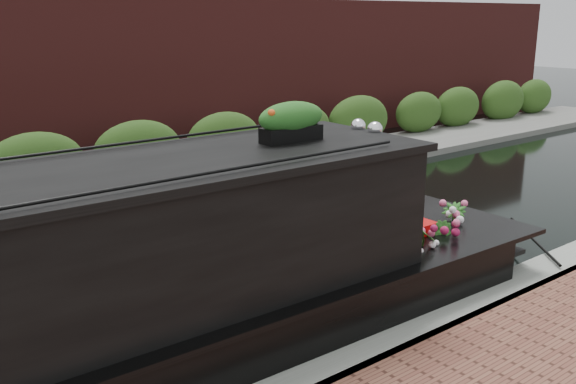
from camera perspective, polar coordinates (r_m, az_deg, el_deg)
ground at (r=9.12m, az=-10.44°, el=-7.77°), size 80.00×80.00×0.00m
near_bank_coping at (r=6.70m, az=3.75°, el=-16.65°), size 40.00×0.60×0.50m
far_bank_path at (r=12.79m, az=-19.44°, el=-1.62°), size 40.00×2.40×0.34m
far_hedge at (r=13.62m, az=-20.72°, el=-0.74°), size 40.00×1.10×2.80m
far_brick_wall at (r=15.57m, az=-23.16°, el=0.96°), size 40.00×1.00×8.00m
narrowboat at (r=6.20m, az=-22.57°, el=-11.67°), size 12.23×2.43×2.88m
rope_fender at (r=10.16m, az=16.05°, el=-4.64°), size 0.35×0.42×0.35m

